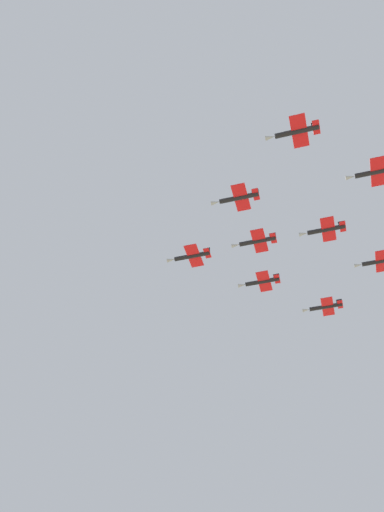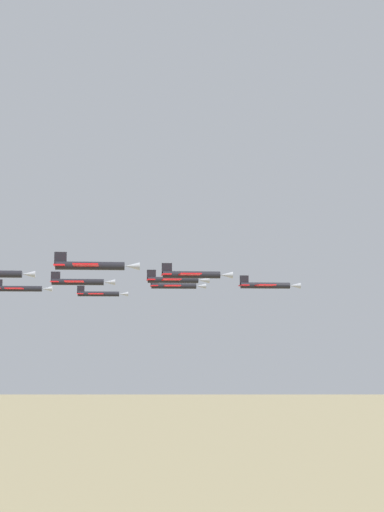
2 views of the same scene
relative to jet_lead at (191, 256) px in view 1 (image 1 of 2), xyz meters
The scene contains 9 objects.
jet_lead is the anchor object (origin of this frame).
jet_port_inner 24.26m from the jet_lead, 125.75° to the right, with size 9.49×12.81×2.65m.
jet_starboard_inner 24.28m from the jet_lead, 35.75° to the right, with size 9.49×12.81×2.65m.
jet_port_outer 18.89m from the jet_lead, 80.75° to the right, with size 9.49×12.81×2.65m.
jet_starboard_outer 48.52m from the jet_lead, 125.75° to the right, with size 9.49×12.81×2.65m.
jet_center_rear 48.53m from the jet_lead, 35.75° to the right, with size 9.49×12.81×2.65m.
jet_port_trail 37.74m from the jet_lead, 80.75° to the right, with size 9.49×12.81×2.65m.
jet_starboard_trail 54.24m from the jet_lead, 99.19° to the right, with size 9.49×12.81×2.65m.
jet_tail_end 54.25m from the jet_lead, 62.32° to the right, with size 9.49×12.81×2.65m.
Camera 1 is at (-117.93, -64.03, 3.89)m, focal length 41.08 mm.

